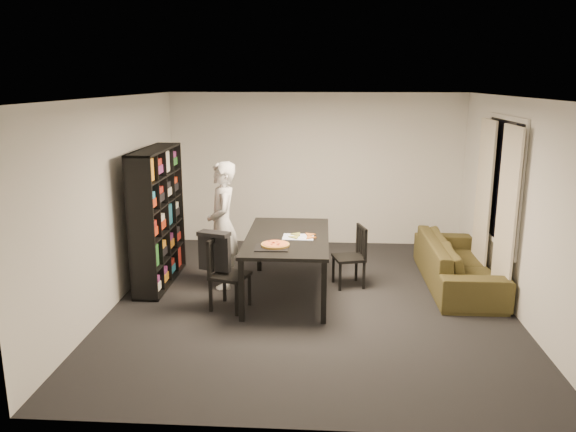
# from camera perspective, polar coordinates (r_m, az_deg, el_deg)

# --- Properties ---
(room) EXTENTS (5.01, 5.51, 2.61)m
(room) POSITION_cam_1_polar(r_m,az_deg,el_deg) (6.98, 2.49, 1.24)
(room) COLOR black
(room) RESTS_ON ground
(window_pane) EXTENTS (0.02, 1.40, 1.60)m
(window_pane) POSITION_cam_1_polar(r_m,az_deg,el_deg) (7.89, 20.99, 3.27)
(window_pane) COLOR black
(window_pane) RESTS_ON room
(window_frame) EXTENTS (0.03, 1.52, 1.72)m
(window_frame) POSITION_cam_1_polar(r_m,az_deg,el_deg) (7.89, 20.95, 3.27)
(window_frame) COLOR white
(window_frame) RESTS_ON room
(curtain_left) EXTENTS (0.03, 0.70, 2.25)m
(curtain_left) POSITION_cam_1_polar(r_m,az_deg,el_deg) (7.45, 21.29, -0.09)
(curtain_left) COLOR beige
(curtain_left) RESTS_ON room
(curtain_right) EXTENTS (0.03, 0.70, 2.25)m
(curtain_right) POSITION_cam_1_polar(r_m,az_deg,el_deg) (8.42, 19.22, 1.59)
(curtain_right) COLOR beige
(curtain_right) RESTS_ON room
(bookshelf) EXTENTS (0.35, 1.50, 1.90)m
(bookshelf) POSITION_cam_1_polar(r_m,az_deg,el_deg) (7.98, -13.10, -0.11)
(bookshelf) COLOR black
(bookshelf) RESTS_ON room
(dining_table) EXTENTS (1.08, 1.94, 0.81)m
(dining_table) POSITION_cam_1_polar(r_m,az_deg,el_deg) (7.39, -0.05, -2.55)
(dining_table) COLOR black
(dining_table) RESTS_ON room
(chair_left) EXTENTS (0.53, 0.53, 0.90)m
(chair_left) POSITION_cam_1_polar(r_m,az_deg,el_deg) (7.06, -6.56, -5.31)
(chair_left) COLOR black
(chair_left) RESTS_ON room
(chair_right) EXTENTS (0.48, 0.48, 0.85)m
(chair_right) POSITION_cam_1_polar(r_m,az_deg,el_deg) (7.83, 6.77, -3.65)
(chair_right) COLOR black
(chair_right) RESTS_ON room
(draped_jacket) EXTENTS (0.43, 0.29, 0.50)m
(draped_jacket) POSITION_cam_1_polar(r_m,az_deg,el_deg) (7.05, -7.49, -3.40)
(draped_jacket) COLOR black
(draped_jacket) RESTS_ON chair_left
(person) EXTENTS (0.56, 0.72, 1.74)m
(person) POSITION_cam_1_polar(r_m,az_deg,el_deg) (7.71, -6.66, -0.92)
(person) COLOR silver
(person) RESTS_ON room
(baking_tray) EXTENTS (0.41, 0.33, 0.01)m
(baking_tray) POSITION_cam_1_polar(r_m,az_deg,el_deg) (6.84, -1.68, -3.24)
(baking_tray) COLOR black
(baking_tray) RESTS_ON dining_table
(pepperoni_pizza) EXTENTS (0.35, 0.35, 0.03)m
(pepperoni_pizza) POSITION_cam_1_polar(r_m,az_deg,el_deg) (6.89, -1.30, -2.92)
(pepperoni_pizza) COLOR #AD7F32
(pepperoni_pizza) RESTS_ON dining_table
(kitchen_towel) EXTENTS (0.41, 0.31, 0.01)m
(kitchen_towel) POSITION_cam_1_polar(r_m,az_deg,el_deg) (7.30, 1.05, -2.15)
(kitchen_towel) COLOR white
(kitchen_towel) RESTS_ON dining_table
(pizza_slices) EXTENTS (0.42, 0.37, 0.01)m
(pizza_slices) POSITION_cam_1_polar(r_m,az_deg,el_deg) (7.32, 1.50, -2.02)
(pizza_slices) COLOR gold
(pizza_slices) RESTS_ON dining_table
(sofa) EXTENTS (0.87, 2.22, 0.65)m
(sofa) POSITION_cam_1_polar(r_m,az_deg,el_deg) (8.18, 16.87, -4.56)
(sofa) COLOR #3A3417
(sofa) RESTS_ON room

